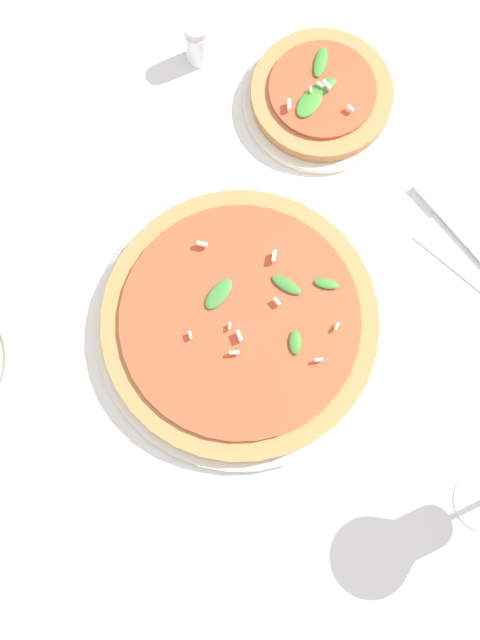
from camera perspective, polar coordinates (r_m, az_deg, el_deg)
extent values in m
plane|color=silver|center=(0.89, -2.38, -1.27)|extent=(6.00, 6.00, 0.00)
cylinder|color=silver|center=(0.88, 0.00, -0.36)|extent=(0.34, 0.34, 0.01)
cylinder|color=#AD7542|center=(0.87, 0.00, -0.14)|extent=(0.32, 0.32, 0.02)
cylinder|color=#C64728|center=(0.86, 0.00, 0.05)|extent=(0.28, 0.28, 0.01)
ellipsoid|color=#377C2C|center=(0.87, 6.61, 2.77)|extent=(0.03, 0.02, 0.01)
ellipsoid|color=#387429|center=(0.85, 4.24, -1.72)|extent=(0.03, 0.03, 0.01)
ellipsoid|color=#36732D|center=(0.86, 3.57, 2.69)|extent=(0.04, 0.02, 0.01)
ellipsoid|color=#387531|center=(0.86, -1.63, 2.00)|extent=(0.03, 0.05, 0.01)
cube|color=#EFE5C6|center=(0.85, -3.81, -1.15)|extent=(0.01, 0.01, 0.00)
cube|color=#EFE5C6|center=(0.84, -0.05, -1.22)|extent=(0.01, 0.01, 0.01)
cube|color=#EFE5C6|center=(0.85, 7.40, -0.47)|extent=(0.00, 0.01, 0.00)
cube|color=#EFE5C6|center=(0.85, 2.85, 1.41)|extent=(0.01, 0.01, 0.01)
cube|color=#EFE5C6|center=(0.87, -2.90, 5.79)|extent=(0.01, 0.01, 0.01)
cube|color=#EFE5C6|center=(0.84, 6.03, -3.04)|extent=(0.01, 0.01, 0.01)
cube|color=#EFE5C6|center=(0.87, 2.62, 4.88)|extent=(0.01, 0.01, 0.01)
cube|color=#EFE5C6|center=(0.85, -0.78, -0.46)|extent=(0.01, 0.01, 0.00)
cube|color=#EFE5C6|center=(0.84, -0.43, -2.50)|extent=(0.01, 0.01, 0.01)
cylinder|color=silver|center=(1.00, 6.14, 16.30)|extent=(0.20, 0.20, 0.01)
cylinder|color=#AD7542|center=(0.98, 6.23, 16.73)|extent=(0.18, 0.18, 0.02)
cylinder|color=#C64728|center=(0.97, 6.31, 17.08)|extent=(0.13, 0.13, 0.01)
ellipsoid|color=#327029|center=(0.97, 6.18, 17.24)|extent=(0.03, 0.03, 0.01)
ellipsoid|color=#3A762B|center=(0.97, 6.32, 17.21)|extent=(0.03, 0.04, 0.01)
ellipsoid|color=#3B812A|center=(0.96, 5.32, 16.17)|extent=(0.03, 0.05, 0.01)
ellipsoid|color=#367B2D|center=(0.99, 6.16, 18.96)|extent=(0.02, 0.05, 0.01)
cube|color=#EFE5C6|center=(0.96, 5.41, 17.06)|extent=(0.01, 0.01, 0.00)
cube|color=#EFE5C6|center=(0.96, 6.13, 17.37)|extent=(0.01, 0.00, 0.01)
cube|color=#EFE5C6|center=(0.95, 8.40, 15.67)|extent=(0.01, 0.01, 0.01)
cube|color=#EFE5C6|center=(0.96, 6.61, 17.34)|extent=(0.01, 0.01, 0.01)
cube|color=#EFE5C6|center=(0.95, 3.76, 16.06)|extent=(0.01, 0.01, 0.01)
cube|color=silver|center=(0.96, 17.05, 5.47)|extent=(0.13, 0.10, 0.01)
cube|color=silver|center=(0.95, 15.91, 7.01)|extent=(0.13, 0.07, 0.00)
cylinder|color=silver|center=(1.01, -3.23, 20.18)|extent=(0.03, 0.03, 0.06)
cylinder|color=#B7B7BF|center=(0.98, -3.34, 21.26)|extent=(0.03, 0.03, 0.01)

